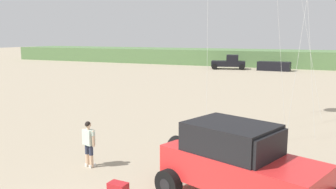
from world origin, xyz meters
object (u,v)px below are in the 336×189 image
person_watching (89,141)px  cooler_box (118,189)px  jeep (239,163)px  distant_sedan (274,66)px  distant_pickup (229,62)px

person_watching → cooler_box: size_ratio=2.98×
person_watching → cooler_box: 2.77m
person_watching → jeep: bearing=-7.1°
jeep → distant_sedan: jeep is taller
cooler_box → jeep: bearing=18.6°
jeep → distant_pickup: (-10.44, 39.53, -0.26)m
distant_pickup → jeep: bearing=-75.2°
jeep → distant_pickup: 40.89m
distant_sedan → jeep: bearing=-81.7°
person_watching → distant_pickup: 39.16m
jeep → distant_sedan: size_ratio=1.19×
jeep → person_watching: size_ratio=3.00×
jeep → distant_pickup: size_ratio=1.02×
jeep → distant_sedan: (-4.43, 39.77, -0.60)m
distant_pickup → distant_sedan: 6.02m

